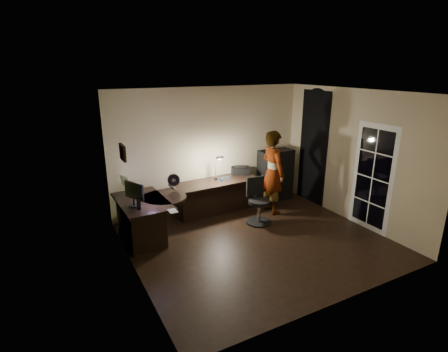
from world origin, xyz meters
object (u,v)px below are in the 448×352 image
desk_left (144,220)px  desk_right (216,197)px  person (273,172)px  monitor (134,198)px  office_chair (259,202)px  cabinet (275,175)px

desk_left → desk_right: size_ratio=0.70×
desk_left → person: 2.91m
desk_left → monitor: 0.63m
person → office_chair: bearing=122.2°
cabinet → person: (-0.52, -0.61, 0.30)m
monitor → desk_right: bearing=-4.2°
desk_left → monitor: monitor is taller
desk_left → desk_right: 1.83m
person → monitor: bearing=93.6°
cabinet → office_chair: cabinet is taller
desk_right → person: 1.35m
desk_left → monitor: (-0.20, -0.22, 0.56)m
desk_right → person: (1.10, -0.54, 0.55)m
desk_left → desk_right: desk_left is taller
monitor → person: (3.06, 0.19, -0.04)m
desk_right → monitor: monitor is taller
desk_right → monitor: (-1.95, -0.74, 0.59)m
monitor → person: bearing=-21.3°
office_chair → desk_left: bearing=178.0°
office_chair → person: size_ratio=0.51×
desk_right → person: size_ratio=1.06×
desk_left → cabinet: size_ratio=1.11×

